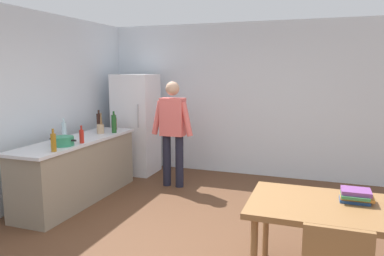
{
  "coord_description": "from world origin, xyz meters",
  "views": [
    {
      "loc": [
        1.25,
        -3.46,
        1.87
      ],
      "look_at": [
        -0.47,
        1.42,
        1.05
      ],
      "focal_mm": 34.1,
      "sensor_mm": 36.0,
      "label": 1
    }
  ],
  "objects_px": {
    "bottle_water_clear": "(64,130)",
    "book_stack": "(356,196)",
    "cooking_pot": "(63,141)",
    "bottle_oil_amber": "(53,142)",
    "utensil_jar": "(100,128)",
    "bottle_sauce_red": "(82,136)",
    "person": "(173,127)",
    "bottle_wine_green": "(114,124)",
    "refrigerator": "(136,124)",
    "dining_table": "(333,213)",
    "bottle_beer_brown": "(115,123)",
    "bottle_wine_dark": "(99,122)"
  },
  "relations": [
    {
      "from": "bottle_water_clear",
      "to": "bottle_wine_dark",
      "type": "height_order",
      "value": "bottle_wine_dark"
    },
    {
      "from": "person",
      "to": "book_stack",
      "type": "xyz_separation_m",
      "value": [
        2.53,
        -2.01,
        -0.17
      ]
    },
    {
      "from": "bottle_beer_brown",
      "to": "bottle_water_clear",
      "type": "distance_m",
      "value": 0.98
    },
    {
      "from": "cooking_pot",
      "to": "bottle_wine_dark",
      "type": "xyz_separation_m",
      "value": [
        -0.23,
        1.17,
        0.09
      ]
    },
    {
      "from": "cooking_pot",
      "to": "utensil_jar",
      "type": "bearing_deg",
      "value": 94.26
    },
    {
      "from": "person",
      "to": "bottle_sauce_red",
      "type": "relative_size",
      "value": 7.08
    },
    {
      "from": "dining_table",
      "to": "bottle_sauce_red",
      "type": "xyz_separation_m",
      "value": [
        -3.16,
        0.89,
        0.32
      ]
    },
    {
      "from": "refrigerator",
      "to": "utensil_jar",
      "type": "relative_size",
      "value": 5.62
    },
    {
      "from": "bottle_beer_brown",
      "to": "book_stack",
      "type": "height_order",
      "value": "bottle_beer_brown"
    },
    {
      "from": "dining_table",
      "to": "book_stack",
      "type": "height_order",
      "value": "book_stack"
    },
    {
      "from": "refrigerator",
      "to": "bottle_beer_brown",
      "type": "relative_size",
      "value": 6.92
    },
    {
      "from": "utensil_jar",
      "to": "bottle_sauce_red",
      "type": "distance_m",
      "value": 0.78
    },
    {
      "from": "person",
      "to": "dining_table",
      "type": "height_order",
      "value": "person"
    },
    {
      "from": "utensil_jar",
      "to": "bottle_wine_green",
      "type": "height_order",
      "value": "bottle_wine_green"
    },
    {
      "from": "bottle_sauce_red",
      "to": "bottle_wine_dark",
      "type": "relative_size",
      "value": 0.71
    },
    {
      "from": "bottle_oil_amber",
      "to": "bottle_beer_brown",
      "type": "bearing_deg",
      "value": 96.05
    },
    {
      "from": "person",
      "to": "dining_table",
      "type": "bearing_deg",
      "value": -42.41
    },
    {
      "from": "cooking_pot",
      "to": "bottle_water_clear",
      "type": "relative_size",
      "value": 1.33
    },
    {
      "from": "dining_table",
      "to": "person",
      "type": "bearing_deg",
      "value": 137.59
    },
    {
      "from": "refrigerator",
      "to": "cooking_pot",
      "type": "relative_size",
      "value": 4.5
    },
    {
      "from": "bottle_sauce_red",
      "to": "cooking_pot",
      "type": "bearing_deg",
      "value": -119.92
    },
    {
      "from": "cooking_pot",
      "to": "bottle_water_clear",
      "type": "bearing_deg",
      "value": 126.57
    },
    {
      "from": "cooking_pot",
      "to": "bottle_sauce_red",
      "type": "relative_size",
      "value": 1.67
    },
    {
      "from": "dining_table",
      "to": "bottle_wine_dark",
      "type": "bearing_deg",
      "value": 152.4
    },
    {
      "from": "bottle_oil_amber",
      "to": "book_stack",
      "type": "relative_size",
      "value": 1.02
    },
    {
      "from": "bottle_oil_amber",
      "to": "bottle_beer_brown",
      "type": "relative_size",
      "value": 1.08
    },
    {
      "from": "refrigerator",
      "to": "bottle_wine_green",
      "type": "bearing_deg",
      "value": -83.17
    },
    {
      "from": "person",
      "to": "bottle_beer_brown",
      "type": "relative_size",
      "value": 6.54
    },
    {
      "from": "bottle_sauce_red",
      "to": "bottle_wine_green",
      "type": "distance_m",
      "value": 0.87
    },
    {
      "from": "utensil_jar",
      "to": "bottle_wine_dark",
      "type": "xyz_separation_m",
      "value": [
        -0.15,
        0.2,
        0.07
      ]
    },
    {
      "from": "refrigerator",
      "to": "bottle_wine_dark",
      "type": "relative_size",
      "value": 5.29
    },
    {
      "from": "bottle_wine_dark",
      "to": "book_stack",
      "type": "height_order",
      "value": "bottle_wine_dark"
    },
    {
      "from": "refrigerator",
      "to": "cooking_pot",
      "type": "height_order",
      "value": "refrigerator"
    },
    {
      "from": "bottle_oil_amber",
      "to": "dining_table",
      "type": "bearing_deg",
      "value": -6.13
    },
    {
      "from": "bottle_sauce_red",
      "to": "bottle_wine_dark",
      "type": "distance_m",
      "value": 1.01
    },
    {
      "from": "bottle_oil_amber",
      "to": "bottle_water_clear",
      "type": "bearing_deg",
      "value": 120.44
    },
    {
      "from": "refrigerator",
      "to": "dining_table",
      "type": "relative_size",
      "value": 1.29
    },
    {
      "from": "dining_table",
      "to": "utensil_jar",
      "type": "distance_m",
      "value": 3.75
    },
    {
      "from": "person",
      "to": "bottle_wine_dark",
      "type": "height_order",
      "value": "person"
    },
    {
      "from": "person",
      "to": "utensil_jar",
      "type": "distance_m",
      "value": 1.13
    },
    {
      "from": "person",
      "to": "utensil_jar",
      "type": "bearing_deg",
      "value": -153.19
    },
    {
      "from": "person",
      "to": "dining_table",
      "type": "xyz_separation_m",
      "value": [
        2.35,
        -2.15,
        -0.31
      ]
    },
    {
      "from": "bottle_wine_green",
      "to": "cooking_pot",
      "type": "bearing_deg",
      "value": -95.02
    },
    {
      "from": "bottle_sauce_red",
      "to": "bottle_water_clear",
      "type": "height_order",
      "value": "bottle_water_clear"
    },
    {
      "from": "cooking_pot",
      "to": "book_stack",
      "type": "height_order",
      "value": "cooking_pot"
    },
    {
      "from": "bottle_wine_green",
      "to": "book_stack",
      "type": "bearing_deg",
      "value": -25.78
    },
    {
      "from": "bottle_water_clear",
      "to": "book_stack",
      "type": "bearing_deg",
      "value": -14.07
    },
    {
      "from": "person",
      "to": "bottle_wine_green",
      "type": "relative_size",
      "value": 5.0
    },
    {
      "from": "refrigerator",
      "to": "book_stack",
      "type": "xyz_separation_m",
      "value": [
        3.48,
        -2.57,
        -0.09
      ]
    },
    {
      "from": "utensil_jar",
      "to": "bottle_oil_amber",
      "type": "distance_m",
      "value": 1.31
    }
  ]
}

